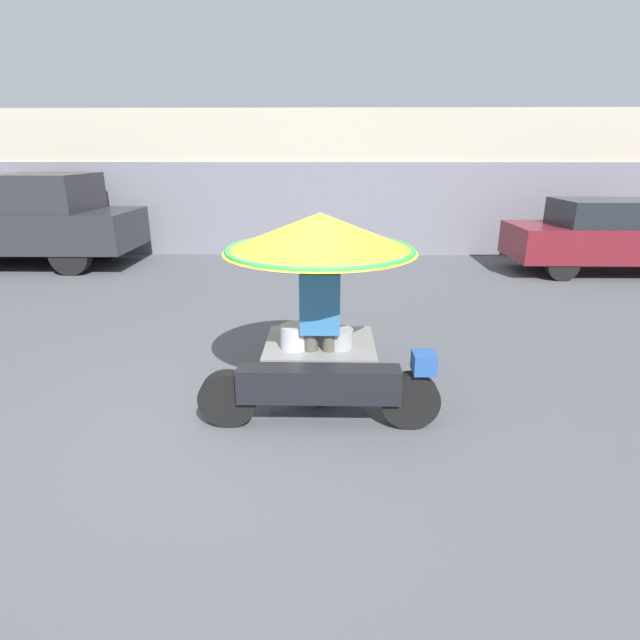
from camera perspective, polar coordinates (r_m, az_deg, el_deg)
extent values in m
plane|color=#4C4F54|center=(4.81, -5.94, -11.82)|extent=(36.00, 36.00, 0.00)
cube|color=#B2A893|center=(13.34, -1.35, 15.51)|extent=(28.00, 2.00, 3.39)
cube|color=slate|center=(12.36, -1.54, 12.49)|extent=(23.80, 0.06, 2.20)
cylinder|color=black|center=(4.71, 10.27, -9.02)|extent=(0.54, 0.14, 0.54)
cylinder|color=black|center=(4.74, -10.48, -8.82)|extent=(0.54, 0.14, 0.54)
cube|color=black|center=(4.58, -0.15, -7.30)|extent=(1.48, 0.24, 0.32)
cube|color=#234C93|center=(4.56, 11.77, -4.76)|extent=(0.20, 0.24, 0.18)
cylinder|color=black|center=(5.49, 0.07, -4.83)|extent=(0.48, 0.14, 0.48)
cylinder|color=#515156|center=(4.85, 5.51, -7.66)|extent=(0.03, 0.03, 0.58)
cylinder|color=#515156|center=(5.60, 4.91, -3.93)|extent=(0.03, 0.03, 0.58)
cylinder|color=#515156|center=(4.87, -5.65, -7.56)|extent=(0.03, 0.03, 0.58)
cylinder|color=#515156|center=(5.61, -4.70, -3.86)|extent=(0.03, 0.03, 0.58)
cube|color=gray|center=(5.10, 0.01, -2.59)|extent=(1.10, 0.97, 0.02)
cylinder|color=#B2B2B7|center=(4.94, 0.01, 2.55)|extent=(0.03, 0.03, 0.93)
cone|color=yellow|center=(4.80, 0.01, 10.01)|extent=(1.87, 1.87, 0.37)
torus|color=green|center=(4.83, 0.01, 8.09)|extent=(1.82, 1.82, 0.05)
cylinder|color=#B7B7BC|center=(4.90, -2.93, -1.90)|extent=(0.28, 0.28, 0.23)
cylinder|color=#939399|center=(4.92, 2.23, -2.08)|extent=(0.27, 0.27, 0.19)
cylinder|color=#B7B7BC|center=(5.26, -0.55, -1.33)|extent=(0.26, 0.26, 0.08)
cylinder|color=#4C473D|center=(4.97, -1.05, -5.61)|extent=(0.14, 0.14, 0.78)
cylinder|color=#4C473D|center=(4.96, 1.03, -5.63)|extent=(0.14, 0.14, 0.78)
cube|color=teal|center=(4.72, -0.01, 1.98)|extent=(0.38, 0.22, 0.59)
sphere|color=tan|center=(4.62, -0.01, 6.73)|extent=(0.21, 0.21, 0.21)
cylinder|color=black|center=(11.01, 25.99, 5.68)|extent=(0.62, 0.20, 0.62)
cylinder|color=black|center=(12.27, 23.37, 7.20)|extent=(0.62, 0.20, 0.62)
cube|color=maroon|center=(12.16, 30.55, 7.71)|extent=(4.23, 1.64, 0.69)
cube|color=#1E2328|center=(11.98, 30.14, 10.59)|extent=(2.03, 1.45, 0.52)
cylinder|color=black|center=(11.57, -26.67, 6.61)|extent=(0.81, 0.24, 0.81)
cylinder|color=black|center=(13.05, -23.37, 8.24)|extent=(0.81, 0.24, 0.81)
cube|color=#28282D|center=(13.01, -31.51, 8.83)|extent=(5.27, 1.98, 0.81)
cube|color=#28282D|center=(12.51, -28.80, 12.67)|extent=(1.79, 1.82, 0.77)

